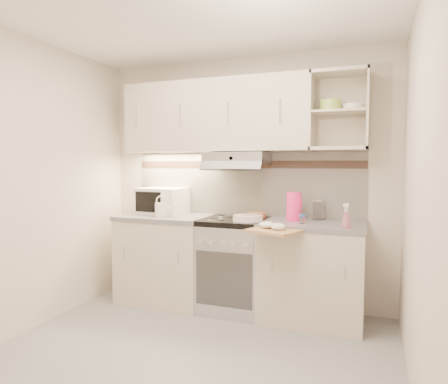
{
  "coord_description": "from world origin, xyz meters",
  "views": [
    {
      "loc": [
        1.25,
        -2.51,
        1.42
      ],
      "look_at": [
        -0.05,
        0.95,
        1.17
      ],
      "focal_mm": 32.0,
      "sensor_mm": 36.0,
      "label": 1
    }
  ],
  "objects_px": {
    "pink_pitcher": "(294,206)",
    "glass_jar": "(318,210)",
    "microwave": "(162,201)",
    "spray_bottle": "(346,218)",
    "cutting_board": "(276,230)",
    "watering_can": "(162,209)",
    "plate_stack": "(248,218)",
    "electric_range": "(234,264)"
  },
  "relations": [
    {
      "from": "pink_pitcher",
      "to": "glass_jar",
      "type": "bearing_deg",
      "value": 60.17
    },
    {
      "from": "microwave",
      "to": "glass_jar",
      "type": "bearing_deg",
      "value": 8.31
    },
    {
      "from": "pink_pitcher",
      "to": "spray_bottle",
      "type": "xyz_separation_m",
      "value": [
        0.48,
        -0.26,
        -0.05
      ]
    },
    {
      "from": "cutting_board",
      "to": "microwave",
      "type": "bearing_deg",
      "value": -178.0
    },
    {
      "from": "watering_can",
      "to": "plate_stack",
      "type": "bearing_deg",
      "value": -15.68
    },
    {
      "from": "microwave",
      "to": "spray_bottle",
      "type": "distance_m",
      "value": 1.93
    },
    {
      "from": "electric_range",
      "to": "microwave",
      "type": "height_order",
      "value": "microwave"
    },
    {
      "from": "microwave",
      "to": "watering_can",
      "type": "xyz_separation_m",
      "value": [
        0.12,
        -0.22,
        -0.06
      ]
    },
    {
      "from": "plate_stack",
      "to": "cutting_board",
      "type": "distance_m",
      "value": 0.42
    },
    {
      "from": "pink_pitcher",
      "to": "spray_bottle",
      "type": "height_order",
      "value": "pink_pitcher"
    },
    {
      "from": "glass_jar",
      "to": "spray_bottle",
      "type": "relative_size",
      "value": 0.89
    },
    {
      "from": "watering_can",
      "to": "pink_pitcher",
      "type": "relative_size",
      "value": 0.92
    },
    {
      "from": "spray_bottle",
      "to": "cutting_board",
      "type": "xyz_separation_m",
      "value": [
        -0.55,
        -0.14,
        -0.11
      ]
    },
    {
      "from": "microwave",
      "to": "spray_bottle",
      "type": "relative_size",
      "value": 2.36
    },
    {
      "from": "watering_can",
      "to": "cutting_board",
      "type": "relative_size",
      "value": 0.62
    },
    {
      "from": "microwave",
      "to": "cutting_board",
      "type": "relative_size",
      "value": 1.3
    },
    {
      "from": "spray_bottle",
      "to": "glass_jar",
      "type": "bearing_deg",
      "value": 126.29
    },
    {
      "from": "watering_can",
      "to": "glass_jar",
      "type": "height_order",
      "value": "watering_can"
    },
    {
      "from": "plate_stack",
      "to": "spray_bottle",
      "type": "distance_m",
      "value": 0.89
    },
    {
      "from": "watering_can",
      "to": "glass_jar",
      "type": "bearing_deg",
      "value": -4.18
    },
    {
      "from": "electric_range",
      "to": "spray_bottle",
      "type": "relative_size",
      "value": 4.15
    },
    {
      "from": "electric_range",
      "to": "glass_jar",
      "type": "height_order",
      "value": "glass_jar"
    },
    {
      "from": "electric_range",
      "to": "spray_bottle",
      "type": "height_order",
      "value": "spray_bottle"
    },
    {
      "from": "glass_jar",
      "to": "cutting_board",
      "type": "xyz_separation_m",
      "value": [
        -0.27,
        -0.56,
        -0.13
      ]
    },
    {
      "from": "plate_stack",
      "to": "glass_jar",
      "type": "relative_size",
      "value": 1.44
    },
    {
      "from": "plate_stack",
      "to": "spray_bottle",
      "type": "bearing_deg",
      "value": -7.56
    },
    {
      "from": "cutting_board",
      "to": "spray_bottle",
      "type": "bearing_deg",
      "value": 36.31
    },
    {
      "from": "pink_pitcher",
      "to": "cutting_board",
      "type": "bearing_deg",
      "value": -79.1
    },
    {
      "from": "watering_can",
      "to": "spray_bottle",
      "type": "relative_size",
      "value": 1.14
    },
    {
      "from": "microwave",
      "to": "cutting_board",
      "type": "xyz_separation_m",
      "value": [
        1.35,
        -0.48,
        -0.17
      ]
    },
    {
      "from": "microwave",
      "to": "plate_stack",
      "type": "bearing_deg",
      "value": -6.77
    },
    {
      "from": "watering_can",
      "to": "spray_bottle",
      "type": "bearing_deg",
      "value": -19.39
    },
    {
      "from": "pink_pitcher",
      "to": "microwave",
      "type": "bearing_deg",
      "value": -161.68
    },
    {
      "from": "pink_pitcher",
      "to": "glass_jar",
      "type": "distance_m",
      "value": 0.26
    },
    {
      "from": "spray_bottle",
      "to": "pink_pitcher",
      "type": "bearing_deg",
      "value": 154.03
    },
    {
      "from": "plate_stack",
      "to": "spray_bottle",
      "type": "relative_size",
      "value": 1.28
    },
    {
      "from": "electric_range",
      "to": "pink_pitcher",
      "type": "distance_m",
      "value": 0.82
    },
    {
      "from": "plate_stack",
      "to": "glass_jar",
      "type": "height_order",
      "value": "glass_jar"
    },
    {
      "from": "electric_range",
      "to": "plate_stack",
      "type": "height_order",
      "value": "plate_stack"
    },
    {
      "from": "electric_range",
      "to": "glass_jar",
      "type": "xyz_separation_m",
      "value": [
        0.77,
        0.2,
        0.55
      ]
    },
    {
      "from": "spray_bottle",
      "to": "cutting_board",
      "type": "relative_size",
      "value": 0.55
    },
    {
      "from": "spray_bottle",
      "to": "plate_stack",
      "type": "bearing_deg",
      "value": 174.99
    }
  ]
}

